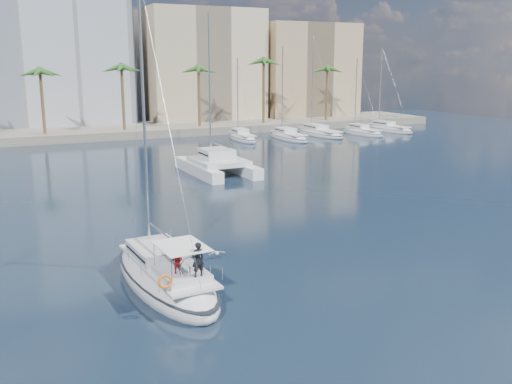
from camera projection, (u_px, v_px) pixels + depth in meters
name	position (u px, v px, depth m)	size (l,w,h in m)	color
ground	(250.00, 259.00, 32.64)	(160.00, 160.00, 0.00)	black
quay	(85.00, 133.00, 86.44)	(120.00, 14.00, 1.20)	gray
building_beige	(201.00, 68.00, 101.35)	(20.00, 14.00, 20.00)	beige
building_tan_right	(304.00, 73.00, 108.03)	(18.00, 12.00, 18.00)	tan
palm_centre	(85.00, 68.00, 80.76)	(3.60, 3.60, 12.30)	brown
palm_right	(295.00, 67.00, 94.73)	(3.60, 3.60, 12.30)	brown
main_sloop	(165.00, 276.00, 28.62)	(4.23, 11.14, 16.23)	white
catamaran	(217.00, 162.00, 57.61)	(5.60, 10.80, 15.73)	white
seagull	(217.00, 253.00, 32.51)	(1.00, 0.43, 0.19)	silver
moored_yacht_a	(242.00, 140.00, 82.42)	(2.72, 9.35, 11.90)	white
moored_yacht_b	(288.00, 139.00, 83.32)	(3.14, 10.78, 13.72)	white
moored_yacht_c	(320.00, 135.00, 87.76)	(3.55, 12.21, 15.54)	white
moored_yacht_d	(362.00, 135.00, 88.66)	(2.72, 9.35, 11.90)	white
moored_yacht_e	(388.00, 131.00, 93.10)	(3.14, 10.78, 13.72)	white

